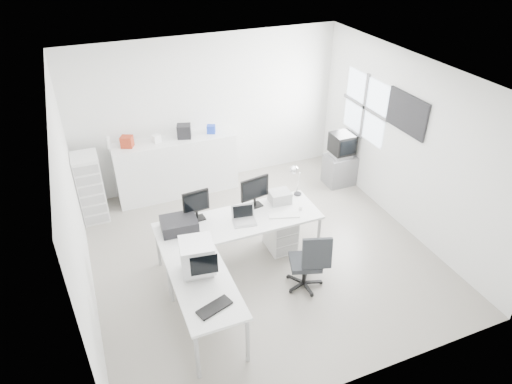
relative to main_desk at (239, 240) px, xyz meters
name	(u,v)px	position (x,y,z in m)	size (l,w,h in m)	color
floor	(261,252)	(0.37, 0.04, -0.38)	(5.00, 5.00, 0.01)	#B0A99E
ceiling	(262,77)	(0.37, 0.04, 2.42)	(5.00, 5.00, 0.01)	white
back_wall	(209,112)	(0.37, 2.54, 1.02)	(5.00, 0.02, 2.80)	silver
left_wall	(74,213)	(-2.13, 0.04, 1.02)	(0.02, 5.00, 2.80)	silver
right_wall	(407,145)	(2.87, 0.04, 1.02)	(0.02, 5.00, 2.80)	silver
window	(365,107)	(2.85, 1.24, 1.23)	(0.02, 1.20, 1.10)	white
wall_picture	(407,113)	(2.84, 0.14, 1.52)	(0.04, 0.90, 0.60)	black
main_desk	(239,240)	(0.00, 0.00, 0.00)	(2.40, 0.80, 0.75)	silver
side_desk	(206,307)	(-0.85, -1.10, 0.00)	(0.70, 1.40, 0.75)	silver
drawer_pedestal	(280,232)	(0.70, 0.05, -0.08)	(0.40, 0.50, 0.60)	silver
inkjet_printer	(179,224)	(-0.85, 0.10, 0.46)	(0.50, 0.39, 0.18)	black
lcd_monitor_small	(196,205)	(-0.55, 0.25, 0.62)	(0.39, 0.22, 0.49)	black
lcd_monitor_large	(255,193)	(0.35, 0.25, 0.62)	(0.46, 0.19, 0.48)	black
laptop	(244,217)	(0.05, -0.10, 0.48)	(0.30, 0.31, 0.20)	#B7B7BA
white_keyboard	(284,215)	(0.65, -0.15, 0.38)	(0.45, 0.14, 0.02)	silver
white_mouse	(301,208)	(0.95, -0.10, 0.40)	(0.06, 0.06, 0.06)	silver
laser_printer	(280,197)	(0.75, 0.22, 0.46)	(0.31, 0.27, 0.18)	#A2A2A2
desk_lamp	(298,182)	(1.10, 0.30, 0.60)	(0.15, 0.15, 0.45)	silver
crt_monitor	(197,259)	(-0.85, -0.85, 0.59)	(0.38, 0.38, 0.44)	#B7B7BA
black_keyboard	(214,307)	(-0.85, -1.50, 0.39)	(0.41, 0.16, 0.03)	black
office_chair	(305,260)	(0.65, -0.86, 0.10)	(0.54, 0.54, 0.94)	#2A2C2F
tv_cabinet	(339,170)	(2.59, 1.42, -0.08)	(0.54, 0.44, 0.59)	slate
crt_tv	(342,145)	(2.59, 1.42, 0.44)	(0.50, 0.48, 0.45)	black
sideboard	(176,166)	(-0.38, 2.28, 0.17)	(2.20, 0.55, 1.10)	silver
clutter_box_a	(127,142)	(-1.18, 2.28, 0.82)	(0.19, 0.17, 0.19)	#9E2D16
clutter_box_b	(156,139)	(-0.68, 2.28, 0.79)	(0.13, 0.11, 0.13)	silver
clutter_box_c	(184,131)	(-0.18, 2.28, 0.84)	(0.24, 0.22, 0.24)	black
clutter_box_d	(211,129)	(0.32, 2.28, 0.80)	(0.15, 0.13, 0.15)	#1939B5
clutter_bottle	(108,143)	(-1.48, 2.32, 0.83)	(0.07, 0.07, 0.22)	silver
filing_cabinet	(91,188)	(-1.91, 2.01, 0.23)	(0.42, 0.50, 1.20)	silver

